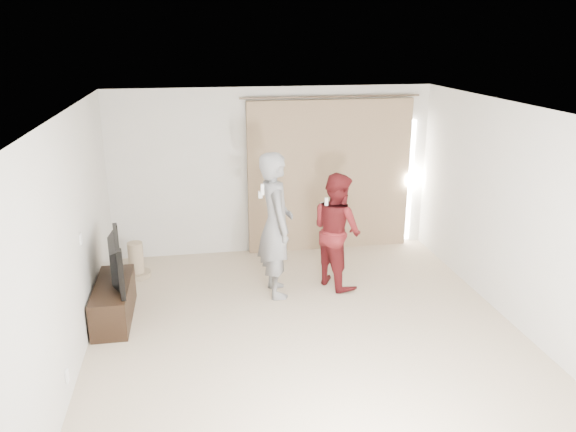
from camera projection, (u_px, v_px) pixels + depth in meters
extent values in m
plane|color=#C1A990|center=(307.00, 333.00, 6.58)|extent=(5.50, 5.50, 0.00)
cube|color=silver|center=(273.00, 171.00, 8.76)|extent=(5.00, 0.04, 2.60)
cube|color=silver|center=(71.00, 243.00, 5.78)|extent=(0.04, 5.50, 2.60)
cube|color=white|center=(81.00, 239.00, 6.19)|extent=(0.02, 0.08, 0.12)
cube|color=white|center=(67.00, 376.00, 5.25)|extent=(0.02, 0.08, 0.12)
cube|color=white|center=(310.00, 110.00, 5.78)|extent=(5.00, 5.50, 0.01)
cube|color=#A08562|center=(330.00, 176.00, 8.87)|extent=(2.60, 0.10, 2.40)
cylinder|color=brown|center=(331.00, 97.00, 8.48)|extent=(2.80, 0.03, 0.03)
cube|color=white|center=(410.00, 181.00, 9.17)|extent=(0.08, 0.04, 2.00)
cube|color=black|center=(114.00, 301.00, 6.87)|extent=(0.42, 1.20, 0.46)
imported|color=black|center=(110.00, 261.00, 6.70)|extent=(0.31, 1.06, 0.60)
cylinder|color=tan|center=(137.00, 274.00, 8.13)|extent=(0.39, 0.39, 0.06)
cylinder|color=tan|center=(136.00, 258.00, 8.05)|extent=(0.22, 0.22, 0.45)
imported|color=slate|center=(276.00, 225.00, 7.33)|extent=(0.51, 0.74, 1.94)
cube|color=white|center=(262.00, 189.00, 7.04)|extent=(0.04, 0.04, 0.14)
cube|color=white|center=(260.00, 195.00, 7.29)|extent=(0.05, 0.05, 0.09)
imported|color=#5A1417|center=(337.00, 230.00, 7.65)|extent=(0.87, 0.96, 1.60)
cube|color=white|center=(326.00, 203.00, 7.39)|extent=(0.04, 0.04, 0.14)
cube|color=white|center=(322.00, 206.00, 7.63)|extent=(0.05, 0.05, 0.09)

